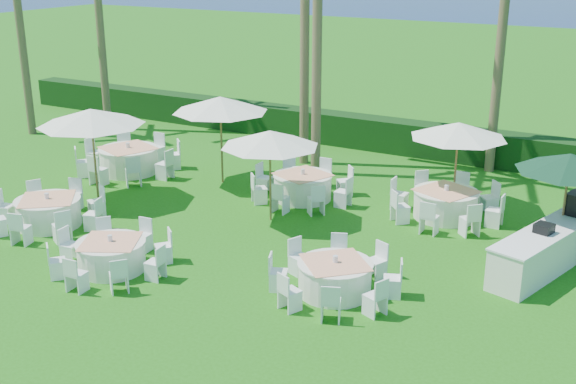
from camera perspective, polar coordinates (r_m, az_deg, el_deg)
name	(u,v)px	position (r m, az deg, el deg)	size (l,w,h in m)	color
ground	(171,258)	(18.28, -9.26, -5.21)	(120.00, 120.00, 0.00)	#1F5F10
hedge	(365,132)	(27.92, 6.08, 4.74)	(34.00, 1.00, 1.20)	black
banquet_table_a	(49,211)	(21.03, -18.40, -1.47)	(3.11, 3.11, 0.95)	white
banquet_table_b	(111,255)	(17.81, -13.78, -4.83)	(2.91, 2.91, 0.89)	white
banquet_table_c	(335,277)	(16.22, 3.73, -6.70)	(2.88, 2.88, 0.90)	white
banquet_table_d	(129,159)	(25.24, -12.47, 2.53)	(3.50, 3.50, 1.05)	white
banquet_table_e	(303,186)	(22.05, 1.17, 0.48)	(3.16, 3.16, 0.96)	white
banquet_table_f	(446,203)	(21.03, 12.34, -0.88)	(3.22, 3.22, 0.98)	white
umbrella_a	(91,117)	(22.19, -15.31, 5.73)	(3.18, 3.18, 2.83)	brown
umbrella_b	(270,139)	(19.78, -1.43, 4.24)	(2.75, 2.75, 2.61)	brown
umbrella_c	(220,104)	(23.18, -5.37, 6.92)	(3.08, 3.08, 2.85)	brown
umbrella_d	(459,130)	(21.31, 13.33, 4.78)	(2.81, 2.81, 2.60)	brown
umbrella_green	(570,163)	(18.80, 21.38, 2.17)	(2.60, 2.60, 2.63)	brown
buffet_table	(551,246)	(18.49, 20.05, -4.01)	(2.12, 4.54, 1.58)	white
palm_b	(305,0)	(24.90, 1.35, 14.90)	(4.41, 4.10, 10.35)	brown
palm_d	(501,38)	(25.00, 16.51, 11.60)	(4.36, 4.27, 8.17)	brown
palm_f	(20,22)	(31.03, -20.45, 12.51)	(4.39, 4.20, 8.19)	brown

